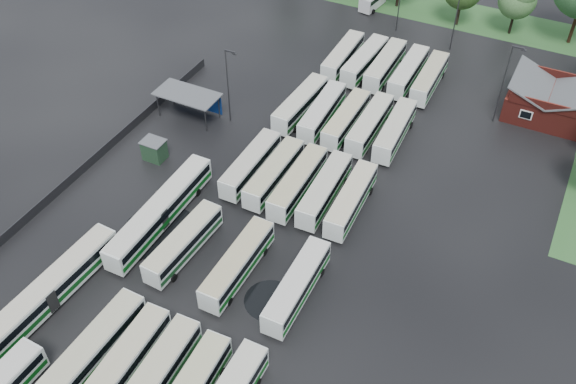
% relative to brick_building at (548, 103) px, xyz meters
% --- Properties ---
extents(ground, '(160.00, 160.00, 0.00)m').
position_rel_brick_building_xyz_m(ground, '(-24.00, -42.77, -1.87)').
color(ground, black).
rests_on(ground, ground).
extents(brick_building, '(10.07, 8.60, 5.39)m').
position_rel_brick_building_xyz_m(brick_building, '(0.00, 0.00, 0.00)').
color(brick_building, maroon).
rests_on(brick_building, ground).
extents(wash_shed, '(8.20, 4.20, 3.58)m').
position_rel_brick_building_xyz_m(wash_shed, '(-41.20, -20.74, 1.12)').
color(wash_shed, '#2D2D30').
rests_on(wash_shed, ground).
extents(utility_hut, '(2.70, 2.20, 2.62)m').
position_rel_brick_building_xyz_m(utility_hut, '(-40.20, -30.17, -0.55)').
color(utility_hut, '#1A351F').
rests_on(utility_hut, ground).
extents(grass_strip_north, '(80.00, 10.00, 0.01)m').
position_rel_brick_building_xyz_m(grass_strip_north, '(-22.00, 22.03, -1.86)').
color(grass_strip_north, '#2B5B27').
rests_on(grass_strip_north, ground).
extents(west_fence, '(0.10, 50.00, 1.20)m').
position_rel_brick_building_xyz_m(west_fence, '(-46.20, -34.77, -1.27)').
color(west_fence, '#2D2D30').
rests_on(west_fence, ground).
extents(bus_r1c0, '(2.66, 11.37, 3.15)m').
position_rel_brick_building_xyz_m(bus_r1c0, '(-28.38, -55.35, -0.13)').
color(bus_r1c0, silver).
rests_on(bus_r1c0, ground).
extents(bus_r1c1, '(2.69, 11.08, 3.07)m').
position_rel_brick_building_xyz_m(bus_r1c1, '(-25.17, -55.43, -0.18)').
color(bus_r1c1, silver).
rests_on(bus_r1c1, ground).
extents(bus_r1c2, '(2.83, 11.33, 3.13)m').
position_rel_brick_building_xyz_m(bus_r1c2, '(-22.00, -55.40, -0.14)').
color(bus_r1c2, silver).
rests_on(bus_r1c2, ground).
extents(bus_r2c0, '(2.77, 10.78, 2.97)m').
position_rel_brick_building_xyz_m(bus_r2c0, '(-28.44, -41.50, -0.23)').
color(bus_r2c0, silver).
rests_on(bus_r2c0, ground).
extents(bus_r2c2, '(2.36, 11.04, 3.07)m').
position_rel_brick_building_xyz_m(bus_r2c2, '(-22.12, -41.47, -0.18)').
color(bus_r2c2, silver).
rests_on(bus_r2c2, ground).
extents(bus_r2c4, '(2.50, 10.93, 3.03)m').
position_rel_brick_building_xyz_m(bus_r2c4, '(-15.73, -41.30, -0.20)').
color(bus_r2c4, silver).
rests_on(bus_r2c4, ground).
extents(bus_r3c0, '(2.35, 10.86, 3.02)m').
position_rel_brick_building_xyz_m(bus_r3c0, '(-28.38, -27.69, -0.21)').
color(bus_r3c0, silver).
rests_on(bus_r3c0, ground).
extents(bus_r3c1, '(2.35, 10.92, 3.04)m').
position_rel_brick_building_xyz_m(bus_r3c1, '(-25.24, -27.86, -0.20)').
color(bus_r3c1, silver).
rests_on(bus_r3c1, ground).
extents(bus_r3c2, '(2.57, 11.24, 3.12)m').
position_rel_brick_building_xyz_m(bus_r3c2, '(-22.13, -28.10, -0.15)').
color(bus_r3c2, silver).
rests_on(bus_r3c2, ground).
extents(bus_r3c3, '(2.73, 11.12, 3.08)m').
position_rel_brick_building_xyz_m(bus_r3c3, '(-18.96, -27.83, -0.17)').
color(bus_r3c3, silver).
rests_on(bus_r3c3, ground).
extents(bus_r3c4, '(2.70, 10.93, 3.02)m').
position_rel_brick_building_xyz_m(bus_r3c4, '(-15.74, -27.94, -0.20)').
color(bus_r3c4, silver).
rests_on(bus_r3c4, ground).
extents(bus_r4c0, '(2.85, 11.31, 3.12)m').
position_rel_brick_building_xyz_m(bus_r4c0, '(-28.53, -14.26, -0.15)').
color(bus_r4c0, silver).
rests_on(bus_r4c0, ground).
extents(bus_r4c1, '(2.81, 11.14, 3.08)m').
position_rel_brick_building_xyz_m(bus_r4c1, '(-25.31, -14.57, -0.17)').
color(bus_r4c1, silver).
rests_on(bus_r4c1, ground).
extents(bus_r4c2, '(2.31, 10.78, 3.00)m').
position_rel_brick_building_xyz_m(bus_r4c2, '(-21.99, -14.60, -0.22)').
color(bus_r4c2, silver).
rests_on(bus_r4c2, ground).
extents(bus_r4c3, '(2.47, 11.07, 3.08)m').
position_rel_brick_building_xyz_m(bus_r4c3, '(-18.93, -14.32, -0.17)').
color(bus_r4c3, silver).
rests_on(bus_r4c3, ground).
extents(bus_r4c4, '(2.77, 11.05, 3.05)m').
position_rel_brick_building_xyz_m(bus_r4c4, '(-15.72, -14.06, -0.19)').
color(bus_r4c4, silver).
rests_on(bus_r4c4, ground).
extents(bus_r5c0, '(2.60, 11.06, 3.07)m').
position_rel_brick_building_xyz_m(bus_r5c0, '(-28.32, -0.87, -0.18)').
color(bus_r5c0, silver).
rests_on(bus_r5c0, ground).
extents(bus_r5c1, '(2.89, 11.36, 3.14)m').
position_rel_brick_building_xyz_m(bus_r5c1, '(-25.06, -0.67, -0.14)').
color(bus_r5c1, silver).
rests_on(bus_r5c1, ground).
extents(bus_r5c2, '(2.46, 11.28, 3.14)m').
position_rel_brick_building_xyz_m(bus_r5c2, '(-22.06, -0.52, -0.14)').
color(bus_r5c2, silver).
rests_on(bus_r5c2, ground).
extents(bus_r5c3, '(2.44, 11.14, 3.10)m').
position_rel_brick_building_xyz_m(bus_r5c3, '(-18.61, -0.64, -0.16)').
color(bus_r5c3, silver).
rests_on(bus_r5c3, ground).
extents(bus_r5c4, '(2.54, 10.99, 3.05)m').
position_rel_brick_building_xyz_m(bus_r5c4, '(-15.52, -0.86, -0.19)').
color(bus_r5c4, silver).
rests_on(bus_r5c4, ground).
extents(artic_bus_west_b, '(2.52, 16.81, 3.12)m').
position_rel_brick_building_xyz_m(artic_bus_west_b, '(-33.14, -38.82, -0.14)').
color(artic_bus_west_b, silver).
rests_on(artic_bus_west_b, ground).
extents(artic_bus_west_c, '(3.13, 16.61, 3.07)m').
position_rel_brick_building_xyz_m(artic_bus_west_c, '(-36.22, -52.37, -0.17)').
color(artic_bus_west_c, silver).
rests_on(artic_bus_west_c, ground).
extents(minibus, '(2.83, 5.96, 2.50)m').
position_rel_brick_building_xyz_m(minibus, '(-31.11, 18.07, -0.48)').
color(minibus, silver).
rests_on(minibus, ground).
extents(lamp_post_ne, '(1.69, 0.33, 10.98)m').
position_rel_brick_building_xyz_m(lamp_post_ne, '(-5.51, -4.28, 4.51)').
color(lamp_post_ne, '#2D2D30').
rests_on(lamp_post_ne, ground).
extents(lamp_post_nw, '(1.60, 0.31, 10.38)m').
position_rel_brick_building_xyz_m(lamp_post_nw, '(-35.91, -19.47, 4.16)').
color(lamp_post_nw, '#2D2D30').
rests_on(lamp_post_nw, ground).
extents(lamp_post_back_e, '(1.45, 0.28, 9.44)m').
position_rel_brick_building_xyz_m(lamp_post_back_e, '(-15.64, 10.79, 3.61)').
color(lamp_post_back_e, '#2D2D30').
rests_on(lamp_post_back_e, ground).
extents(puddle_2, '(8.20, 8.20, 0.01)m').
position_rel_brick_building_xyz_m(puddle_2, '(-32.66, -40.05, -1.86)').
color(puddle_2, black).
rests_on(puddle_2, ground).
extents(puddle_3, '(5.05, 5.05, 0.01)m').
position_rel_brick_building_xyz_m(puddle_3, '(-17.83, -42.87, -1.86)').
color(puddle_3, black).
rests_on(puddle_3, ground).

